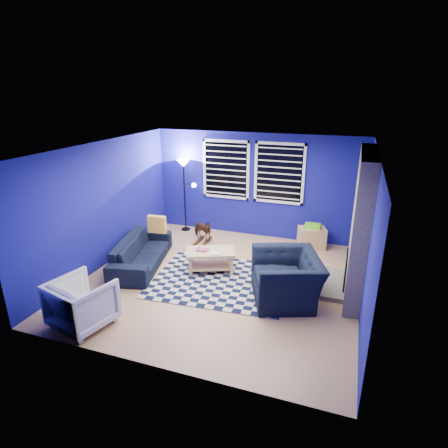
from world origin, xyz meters
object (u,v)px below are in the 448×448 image
Objects in this scene: coffee_table at (210,256)px; floor_lamp at (184,173)px; sofa at (142,252)px; armchair_bent at (82,303)px; rocking_horse at (202,230)px; tv at (366,194)px; armchair_big at (286,278)px; cabinet at (312,238)px.

floor_lamp is at bearing 126.18° from coffee_table.
sofa is 2.12m from armchair_bent.
rocking_horse is at bearing 118.89° from coffee_table.
tv is at bearing -78.71° from sofa.
floor_lamp is (-4.20, 0.25, 0.08)m from tv.
cabinet is at bearing 155.14° from armchair_big.
cabinet is at bearing -2.27° from floor_lamp.
tv reaches higher than armchair_bent.
tv is 1.65× the size of rocking_horse.
rocking_horse is at bearing -42.78° from floor_lamp.
coffee_table is at bearing -102.59° from armchair_bent.
coffee_table is (-2.77, -1.71, -1.08)m from tv.
armchair_big is 4.07m from floor_lamp.
floor_lamp is (-0.72, 0.66, 1.16)m from rocking_horse.
cabinet is (3.19, 2.04, -0.04)m from sofa.
cabinet is at bearing -110.83° from armchair_bent.
armchair_big reaches higher than cabinet.
armchair_big is 2.38m from cabinet.
cabinet is at bearing -55.97° from rocking_horse.
tv reaches higher than armchair_big.
tv is at bearing -119.96° from armchair_bent.
floor_lamp is (-3.18, 0.13, 1.23)m from cabinet.
sofa is at bearing -117.29° from armchair_big.
sofa reaches higher than rocking_horse.
floor_lamp is (-0.24, 4.28, 1.10)m from armchair_bent.
sofa is 3.05m from armchair_big.
floor_lamp reaches higher than rocking_horse.
armchair_bent is 5.09m from cabinet.
armchair_bent is at bearing -145.19° from cabinet.
armchair_bent is 3.65m from rocking_horse.
rocking_horse is (0.48, 3.61, -0.06)m from armchair_bent.
sofa is at bearing 176.23° from rocking_horse.
cabinet is (2.47, 0.54, -0.07)m from rocking_horse.
coffee_table is (-1.60, 0.54, -0.08)m from armchair_big.
sofa is 2.39× the size of armchair_bent.
coffee_table is 1.56× the size of cabinet.
tv is 1.53m from cabinet.
armchair_big is 0.68× the size of floor_lamp.
armchair_big is 1.80× the size of cabinet.
coffee_table is at bearing -53.82° from floor_lamp.
floor_lamp reaches higher than armchair_bent.
rocking_horse is (-2.32, 1.83, -0.08)m from armchair_big.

